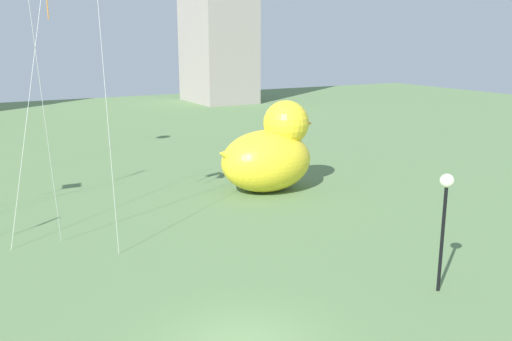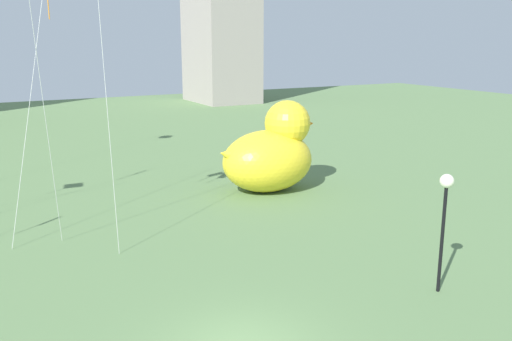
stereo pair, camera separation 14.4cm
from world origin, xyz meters
name	(u,v)px [view 2 (the right image)]	position (x,y,z in m)	size (l,w,h in m)	color
giant_inflatable_duck	(271,153)	(9.09, 14.14, 2.18)	(6.19, 3.97, 5.13)	yellow
lamppost	(445,201)	(7.67, 0.05, 3.25)	(0.47, 0.47, 4.19)	black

